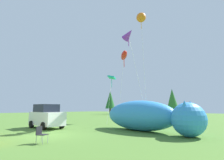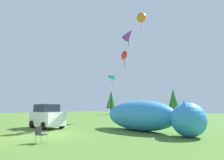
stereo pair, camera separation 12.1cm
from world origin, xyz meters
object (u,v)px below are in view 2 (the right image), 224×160
at_px(inflatable_cat, 146,117).
at_px(kite_orange_flower, 141,18).
at_px(kite_purple_delta, 129,35).
at_px(parked_car, 47,116).
at_px(folding_chair, 40,133).
at_px(kite_teal_diamond, 112,78).
at_px(kite_red_lizard, 124,56).

height_order(inflatable_cat, kite_orange_flower, kite_orange_flower).
relative_size(inflatable_cat, kite_orange_flower, 0.73).
xyz_separation_m(kite_purple_delta, kite_orange_flower, (0.82, 1.28, 2.14)).
relative_size(parked_car, folding_chair, 4.45).
height_order(folding_chair, kite_teal_diamond, kite_teal_diamond).
relative_size(parked_car, kite_orange_flower, 0.32).
height_order(inflatable_cat, kite_purple_delta, kite_purple_delta).
distance_m(kite_purple_delta, kite_teal_diamond, 6.43).
xyz_separation_m(parked_car, inflatable_cat, (8.01, 4.00, 0.06)).
height_order(folding_chair, kite_orange_flower, kite_orange_flower).
height_order(inflatable_cat, kite_red_lizard, kite_red_lizard).
bearing_deg(parked_car, kite_red_lizard, 58.43).
height_order(folding_chair, inflatable_cat, inflatable_cat).
relative_size(kite_teal_diamond, kite_orange_flower, 0.49).
height_order(folding_chair, kite_purple_delta, kite_purple_delta).
distance_m(parked_car, kite_teal_diamond, 9.58).
bearing_deg(kite_purple_delta, kite_teal_diamond, 151.58).
bearing_deg(kite_teal_diamond, folding_chair, -64.52).
bearing_deg(folding_chair, parked_car, 125.34).
bearing_deg(kite_teal_diamond, kite_purple_delta, -28.42).
bearing_deg(parked_car, kite_orange_flower, 52.48).
relative_size(parked_car, kite_purple_delta, 0.38).
xyz_separation_m(parked_car, folding_chair, (6.29, -3.68, -0.53)).
bearing_deg(inflatable_cat, kite_purple_delta, 155.17).
xyz_separation_m(inflatable_cat, kite_orange_flower, (-2.10, 3.20, 10.48)).
bearing_deg(kite_orange_flower, kite_red_lizard, -152.97).
xyz_separation_m(kite_teal_diamond, kite_red_lizard, (3.63, -2.08, 1.81)).
relative_size(folding_chair, kite_orange_flower, 0.07).
height_order(kite_purple_delta, kite_red_lizard, kite_purple_delta).
height_order(folding_chair, kite_red_lizard, kite_red_lizard).
bearing_deg(folding_chair, kite_purple_delta, 72.76).
xyz_separation_m(kite_purple_delta, kite_teal_diamond, (-4.55, 2.46, -3.82)).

